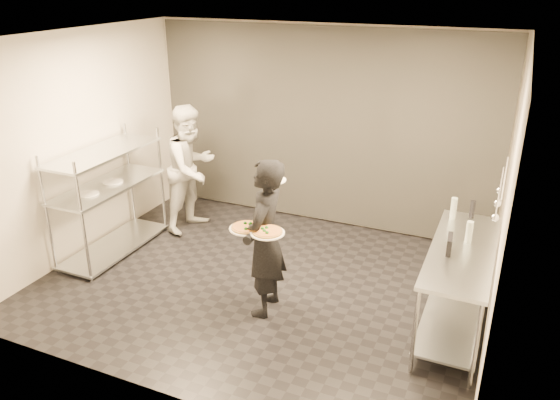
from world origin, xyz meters
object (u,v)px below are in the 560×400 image
at_px(pos_monitor, 449,244).
at_px(bottle_clear, 469,232).
at_px(pass_rack, 109,196).
at_px(pizza_plate_near, 246,228).
at_px(waiter, 265,239).
at_px(pizza_plate_far, 267,232).
at_px(salad_plate, 274,178).
at_px(chef, 192,168).
at_px(bottle_dark, 472,209).
at_px(prep_counter, 459,275).
at_px(bottle_green, 454,208).

xyz_separation_m(pos_monitor, bottle_clear, (0.15, 0.29, 0.03)).
xyz_separation_m(pass_rack, pizza_plate_near, (2.30, -0.63, 0.27)).
xyz_separation_m(waiter, pos_monitor, (1.79, 0.34, 0.14)).
bearing_deg(waiter, pizza_plate_far, 24.74).
bearing_deg(pass_rack, salad_plate, -3.28).
xyz_separation_m(pass_rack, bottle_clear, (4.36, 0.16, 0.26)).
relative_size(pass_rack, chef, 0.90).
relative_size(bottle_clear, bottle_dark, 1.14).
height_order(waiter, bottle_dark, waiter).
height_order(pizza_plate_far, bottle_clear, bottle_clear).
bearing_deg(chef, bottle_dark, -83.39).
bearing_deg(pizza_plate_far, bottle_clear, 24.61).
xyz_separation_m(bottle_clear, bottle_dark, (-0.03, 0.63, -0.01)).
height_order(pass_rack, prep_counter, pass_rack).
relative_size(pass_rack, bottle_green, 6.66).
distance_m(pass_rack, pos_monitor, 4.22).
bearing_deg(prep_counter, bottle_clear, 80.27).
relative_size(pizza_plate_near, pizza_plate_far, 1.02).
xyz_separation_m(chef, pizza_plate_near, (1.70, -1.66, 0.14)).
relative_size(pass_rack, prep_counter, 0.89).
xyz_separation_m(prep_counter, bottle_green, (-0.19, 0.69, 0.41)).
bearing_deg(prep_counter, bottle_dark, 90.10).
bearing_deg(bottle_clear, pass_rack, -177.86).
relative_size(prep_counter, bottle_clear, 8.02).
distance_m(waiter, pizza_plate_far, 0.31).
xyz_separation_m(pizza_plate_far, bottle_dark, (1.78, 1.47, -0.03)).
height_order(waiter, pizza_plate_far, waiter).
height_order(pizza_plate_far, pos_monitor, pizza_plate_far).
xyz_separation_m(prep_counter, waiter, (-1.91, -0.47, 0.23)).
bearing_deg(bottle_clear, pos_monitor, -117.24).
bearing_deg(bottle_dark, pos_monitor, -97.34).
relative_size(prep_counter, salad_plate, 6.83).
bearing_deg(pos_monitor, chef, 157.43).
bearing_deg(bottle_clear, prep_counter, -99.73).
height_order(pizza_plate_far, bottle_green, bottle_green).
relative_size(chef, pizza_plate_far, 5.19).
distance_m(bottle_green, bottle_clear, 0.57).
height_order(pass_rack, pizza_plate_far, pass_rack).
bearing_deg(bottle_clear, waiter, -162.04).
height_order(prep_counter, bottle_green, bottle_green).
height_order(prep_counter, pos_monitor, pos_monitor).
bearing_deg(bottle_dark, bottle_clear, -87.40).
bearing_deg(prep_counter, pass_rack, -179.97).
bearing_deg(pizza_plate_near, waiter, 53.55).
xyz_separation_m(pass_rack, salad_plate, (2.38, -0.14, 0.64)).
bearing_deg(prep_counter, salad_plate, -175.94).
relative_size(pizza_plate_near, bottle_clear, 1.56).
distance_m(pass_rack, waiter, 2.47).
height_order(pass_rack, bottle_clear, pass_rack).
bearing_deg(salad_plate, bottle_dark, 25.55).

